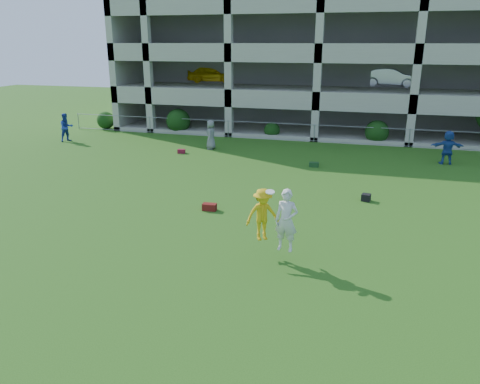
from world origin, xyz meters
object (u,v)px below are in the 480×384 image
(bystander_c, at_px, (211,135))
(frisbee_contest, at_px, (271,217))
(bystander_d, at_px, (448,147))
(parking_garage, at_px, (331,47))
(bystander_a, at_px, (66,127))
(crate_d, at_px, (366,197))

(bystander_c, xyz_separation_m, frisbee_contest, (6.86, -14.14, 0.48))
(bystander_c, bearing_deg, bystander_d, 76.01)
(bystander_d, relative_size, parking_garage, 0.06)
(bystander_a, bearing_deg, bystander_d, -57.32)
(parking_garage, bearing_deg, bystander_d, -58.49)
(bystander_d, distance_m, parking_garage, 15.63)
(bystander_c, relative_size, frisbee_contest, 0.95)
(bystander_c, distance_m, frisbee_contest, 15.72)
(frisbee_contest, bearing_deg, crate_d, 67.09)
(frisbee_contest, distance_m, parking_garage, 27.12)
(bystander_d, bearing_deg, crate_d, 55.40)
(crate_d, bearing_deg, bystander_d, 62.06)
(bystander_a, bearing_deg, bystander_c, -55.99)
(bystander_a, relative_size, crate_d, 5.35)
(bystander_a, height_order, parking_garage, parking_garage)
(bystander_a, relative_size, bystander_d, 1.01)
(crate_d, xyz_separation_m, frisbee_contest, (-2.73, -6.46, 1.23))
(frisbee_contest, bearing_deg, bystander_a, 140.94)
(bystander_c, xyz_separation_m, bystander_d, (13.64, -0.03, 0.02))
(crate_d, distance_m, parking_garage, 21.40)
(bystander_a, distance_m, frisbee_contest, 21.83)
(crate_d, height_order, frisbee_contest, frisbee_contest)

